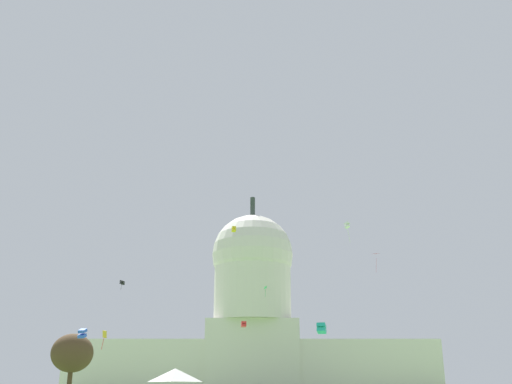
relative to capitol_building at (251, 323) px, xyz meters
name	(u,v)px	position (x,y,z in m)	size (l,w,h in m)	color
capitol_building	(251,323)	(0.00, 0.00, 0.00)	(126.02, 29.31, 70.80)	silver
tree_west_near	(70,353)	(-32.33, -99.25, -16.08)	(9.51, 8.85, 12.00)	#4C3823
kite_red_low	(242,324)	(-1.42, -80.24, -8.86)	(1.20, 1.25, 1.22)	red
kite_gold_low	(103,335)	(-22.27, -116.89, -14.36)	(0.81, 0.96, 2.92)	gold
kite_pink_mid	(375,257)	(28.98, -77.37, 6.62)	(1.65, 1.21, 4.10)	pink
kite_blue_low	(80,333)	(-23.70, -123.92, -14.70)	(1.19, 1.25, 1.47)	blue
kite_yellow_high	(232,229)	(-4.73, -56.80, 18.77)	(1.31, 1.37, 1.48)	yellow
kite_white_mid	(346,226)	(14.80, -126.19, 0.74)	(0.96, 0.94, 3.16)	white
kite_green_mid	(264,289)	(3.84, -50.42, 3.76)	(0.80, 1.04, 2.98)	green
kite_turquoise_low	(320,328)	(9.51, -134.81, -15.04)	(1.35, 1.41, 1.35)	teal
kite_black_mid	(120,282)	(-35.27, -50.46, 5.40)	(1.43, 1.39, 2.63)	black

